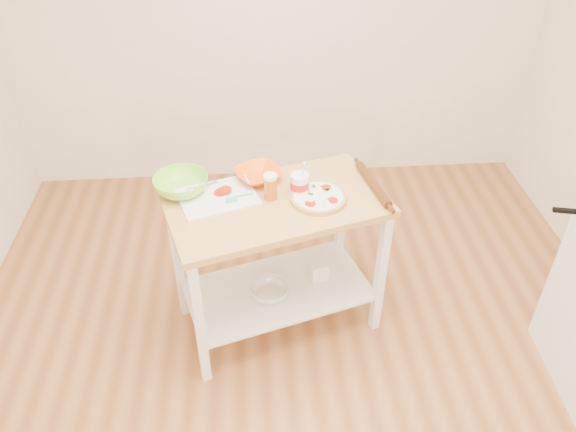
# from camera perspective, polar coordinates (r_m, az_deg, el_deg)

# --- Properties ---
(room_shell) EXTENTS (4.04, 4.54, 2.74)m
(room_shell) POSITION_cam_1_polar(r_m,az_deg,el_deg) (2.25, 2.35, 2.64)
(room_shell) COLOR #AB6B3F
(room_shell) RESTS_ON ground
(prep_island) EXTENTS (1.27, 0.93, 0.90)m
(prep_island) POSITION_cam_1_polar(r_m,az_deg,el_deg) (3.11, -1.12, -2.29)
(prep_island) COLOR tan
(prep_island) RESTS_ON ground
(pizza) EXTENTS (0.30, 0.30, 0.05)m
(pizza) POSITION_cam_1_polar(r_m,az_deg,el_deg) (2.96, 3.06, 1.90)
(pizza) COLOR tan
(pizza) RESTS_ON prep_island
(cutting_board) EXTENTS (0.47, 0.41, 0.04)m
(cutting_board) POSITION_cam_1_polar(r_m,az_deg,el_deg) (3.01, -7.23, 2.01)
(cutting_board) COLOR white
(cutting_board) RESTS_ON prep_island
(spatula) EXTENTS (0.15, 0.08, 0.01)m
(spatula) POSITION_cam_1_polar(r_m,az_deg,el_deg) (2.97, -5.11, 1.88)
(spatula) COLOR teal
(spatula) RESTS_ON cutting_board
(knife) EXTENTS (0.23, 0.17, 0.01)m
(knife) POSITION_cam_1_polar(r_m,az_deg,el_deg) (3.04, -9.96, 2.34)
(knife) COLOR silver
(knife) RESTS_ON cutting_board
(orange_bowl) EXTENTS (0.33, 0.33, 0.06)m
(orange_bowl) POSITION_cam_1_polar(r_m,az_deg,el_deg) (3.12, -3.02, 4.20)
(orange_bowl) COLOR #FF6314
(orange_bowl) RESTS_ON prep_island
(green_bowl) EXTENTS (0.32, 0.32, 0.09)m
(green_bowl) POSITION_cam_1_polar(r_m,az_deg,el_deg) (3.06, -10.80, 3.15)
(green_bowl) COLOR #8FE03A
(green_bowl) RESTS_ON prep_island
(beer_pint) EXTENTS (0.07, 0.07, 0.15)m
(beer_pint) POSITION_cam_1_polar(r_m,az_deg,el_deg) (2.94, -1.80, 3.00)
(beer_pint) COLOR #BF5514
(beer_pint) RESTS_ON prep_island
(yogurt_tub) EXTENTS (0.10, 0.10, 0.21)m
(yogurt_tub) POSITION_cam_1_polar(r_m,az_deg,el_deg) (2.98, 1.18, 3.24)
(yogurt_tub) COLOR white
(yogurt_tub) RESTS_ON prep_island
(rolling_pin) EXTENTS (0.12, 0.41, 0.05)m
(rolling_pin) POSITION_cam_1_polar(r_m,az_deg,el_deg) (3.08, 8.67, 3.19)
(rolling_pin) COLOR #532A13
(rolling_pin) RESTS_ON prep_island
(shelf_glass_bowl) EXTENTS (0.24, 0.24, 0.07)m
(shelf_glass_bowl) POSITION_cam_1_polar(r_m,az_deg,el_deg) (3.31, -1.86, -7.60)
(shelf_glass_bowl) COLOR silver
(shelf_glass_bowl) RESTS_ON prep_island
(shelf_bin) EXTENTS (0.14, 0.14, 0.11)m
(shelf_bin) POSITION_cam_1_polar(r_m,az_deg,el_deg) (3.42, 3.06, -5.42)
(shelf_bin) COLOR white
(shelf_bin) RESTS_ON prep_island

